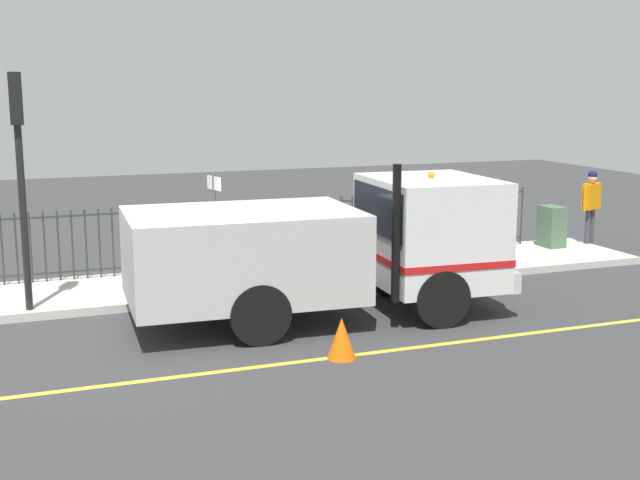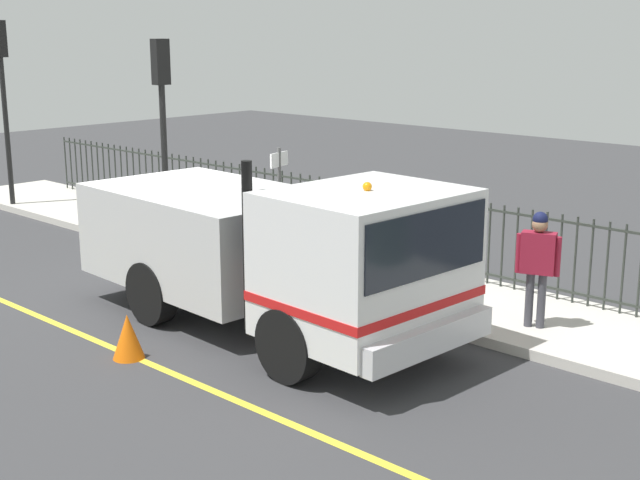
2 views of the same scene
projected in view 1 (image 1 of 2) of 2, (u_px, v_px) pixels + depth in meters
The scene contains 11 objects.
ground_plane at pixel (169, 332), 13.45m from camera, with size 47.35×47.35×0.00m, color #38383A.
sidewalk_slab at pixel (142, 290), 15.91m from camera, with size 2.53×21.52×0.15m, color beige.
lane_marking at pixel (197, 374), 11.51m from camera, with size 0.12×19.37×0.01m, color yellow.
work_truck at pixel (341, 241), 14.13m from camera, with size 2.72×6.49×2.70m.
worker_standing at pixel (419, 219), 17.30m from camera, with size 0.37×0.59×1.69m.
pedestrian_distant at pixel (591, 199), 19.93m from camera, with size 0.38×0.61×1.75m.
iron_fence at pixel (133, 241), 16.70m from camera, with size 0.04×18.33×1.38m.
traffic_light_near at pixel (19, 143), 13.71m from camera, with size 0.30×0.21×3.98m.
utility_cabinet at pixel (552, 226), 19.61m from camera, with size 0.60×0.44×0.96m, color #4C6B4C.
traffic_cone at pixel (342, 338), 12.13m from camera, with size 0.43×0.43×0.61m, color orange.
street_sign at pixel (215, 218), 15.04m from camera, with size 0.49×0.14×2.24m.
Camera 1 is at (-12.97, 2.29, 3.97)m, focal length 46.91 mm.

